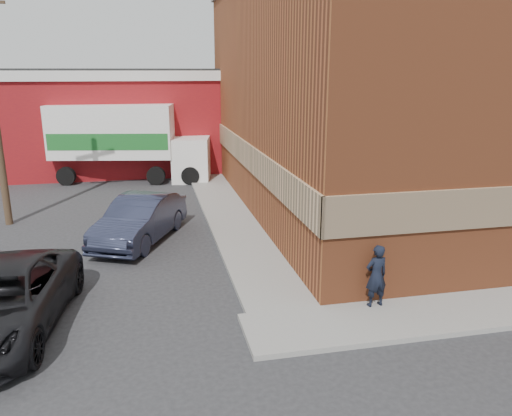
{
  "coord_description": "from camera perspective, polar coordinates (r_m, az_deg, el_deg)",
  "views": [
    {
      "loc": [
        -2.27,
        -10.21,
        5.5
      ],
      "look_at": [
        0.54,
        2.83,
        1.82
      ],
      "focal_mm": 35.0,
      "sensor_mm": 36.0,
      "label": 1
    }
  ],
  "objects": [
    {
      "name": "brick_building",
      "position": [
        22.03,
        17.53,
        12.62
      ],
      "size": [
        14.25,
        18.25,
        9.36
      ],
      "color": "brown",
      "rests_on": "ground"
    },
    {
      "name": "man",
      "position": [
        12.08,
        13.58,
        -7.53
      ],
      "size": [
        0.59,
        0.43,
        1.51
      ],
      "primitive_type": "imported",
      "rotation": [
        0.0,
        0.0,
        3.26
      ],
      "color": "black",
      "rests_on": "sidewalk_south"
    },
    {
      "name": "box_truck",
      "position": [
        26.29,
        -14.36,
        7.83
      ],
      "size": [
        8.15,
        3.76,
        3.88
      ],
      "rotation": [
        0.0,
        0.0,
        -0.19
      ],
      "color": "white",
      "rests_on": "ground"
    },
    {
      "name": "suv_a",
      "position": [
        12.18,
        -27.1,
        -9.44
      ],
      "size": [
        2.99,
        5.48,
        1.46
      ],
      "primitive_type": "imported",
      "rotation": [
        0.0,
        0.0,
        -0.11
      ],
      "color": "black",
      "rests_on": "ground"
    },
    {
      "name": "sedan",
      "position": [
        16.93,
        -13.11,
        -1.26
      ],
      "size": [
        3.35,
        4.83,
        1.51
      ],
      "primitive_type": "imported",
      "rotation": [
        0.0,
        0.0,
        -0.43
      ],
      "color": "#282C43",
      "rests_on": "ground"
    },
    {
      "name": "warehouse",
      "position": [
        30.56,
        -19.41,
        9.53
      ],
      "size": [
        16.3,
        8.3,
        5.6
      ],
      "color": "maroon",
      "rests_on": "ground"
    },
    {
      "name": "ground",
      "position": [
        11.82,
        0.32,
        -12.3
      ],
      "size": [
        90.0,
        90.0,
        0.0
      ],
      "primitive_type": "plane",
      "color": "#28282B",
      "rests_on": "ground"
    },
    {
      "name": "sidewalk_west",
      "position": [
        20.17,
        -3.54,
        -0.24
      ],
      "size": [
        1.8,
        18.0,
        0.12
      ],
      "primitive_type": "cube",
      "color": "gray",
      "rests_on": "ground"
    }
  ]
}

